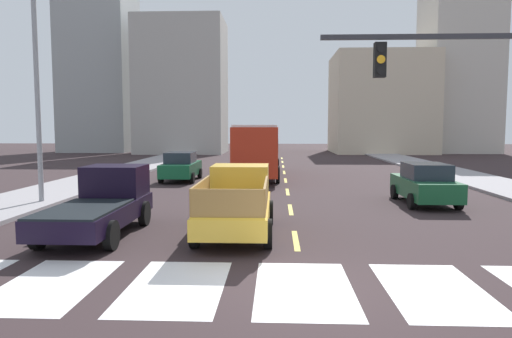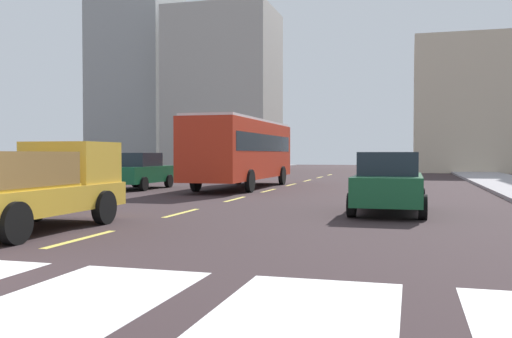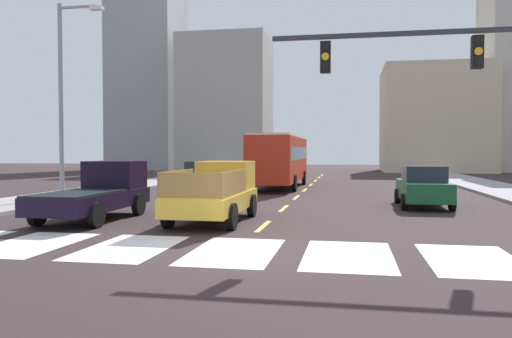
% 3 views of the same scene
% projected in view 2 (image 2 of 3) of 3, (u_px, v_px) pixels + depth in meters
% --- Properties ---
extents(sidewalk_left, '(3.76, 110.00, 0.15)m').
position_uv_depth(sidewalk_left, '(38.00, 186.00, 27.54)').
color(sidewalk_left, gray).
rests_on(sidewalk_left, ground).
extents(crosswalk_stripe_4, '(1.94, 3.41, 0.01)m').
position_uv_depth(crosswalk_stripe_4, '(82.00, 298.00, 6.46)').
color(crosswalk_stripe_4, white).
rests_on(crosswalk_stripe_4, ground).
extents(crosswalk_stripe_5, '(1.94, 3.41, 0.01)m').
position_uv_depth(crosswalk_stripe_5, '(303.00, 316.00, 5.77)').
color(crosswalk_stripe_5, white).
rests_on(crosswalk_stripe_5, ground).
extents(lane_dash_0, '(0.16, 2.40, 0.01)m').
position_uv_depth(lane_dash_0, '(81.00, 239.00, 11.01)').
color(lane_dash_0, '#DCC94F').
rests_on(lane_dash_0, ground).
extents(lane_dash_1, '(0.16, 2.40, 0.01)m').
position_uv_depth(lane_dash_1, '(182.00, 213.00, 15.82)').
color(lane_dash_1, '#DCC94F').
rests_on(lane_dash_1, ground).
extents(lane_dash_2, '(0.16, 2.40, 0.01)m').
position_uv_depth(lane_dash_2, '(235.00, 199.00, 20.64)').
color(lane_dash_2, '#DCC94F').
rests_on(lane_dash_2, ground).
extents(lane_dash_3, '(0.16, 2.40, 0.01)m').
position_uv_depth(lane_dash_3, '(268.00, 191.00, 25.46)').
color(lane_dash_3, '#DCC94F').
rests_on(lane_dash_3, ground).
extents(lane_dash_4, '(0.16, 2.40, 0.01)m').
position_uv_depth(lane_dash_4, '(291.00, 185.00, 30.27)').
color(lane_dash_4, '#DCC94F').
rests_on(lane_dash_4, ground).
extents(lane_dash_5, '(0.16, 2.40, 0.01)m').
position_uv_depth(lane_dash_5, '(308.00, 180.00, 35.09)').
color(lane_dash_5, '#DCC94F').
rests_on(lane_dash_5, ground).
extents(lane_dash_6, '(0.16, 2.40, 0.01)m').
position_uv_depth(lane_dash_6, '(320.00, 177.00, 39.91)').
color(lane_dash_6, '#DCC94F').
rests_on(lane_dash_6, ground).
extents(lane_dash_7, '(0.16, 2.40, 0.01)m').
position_uv_depth(lane_dash_7, '(330.00, 175.00, 44.73)').
color(lane_dash_7, '#DCC94F').
rests_on(lane_dash_7, ground).
extents(pickup_stakebed, '(2.18, 5.20, 1.96)m').
position_uv_depth(pickup_stakebed, '(38.00, 187.00, 12.46)').
color(pickup_stakebed, gold).
rests_on(pickup_stakebed, ground).
extents(city_bus, '(2.72, 10.80, 3.32)m').
position_uv_depth(city_bus, '(242.00, 148.00, 27.39)').
color(city_bus, red).
rests_on(city_bus, ground).
extents(sedan_mid, '(2.02, 4.40, 1.72)m').
position_uv_depth(sedan_mid, '(139.00, 171.00, 26.69)').
color(sedan_mid, '#145A34').
rests_on(sedan_mid, ground).
extents(sedan_near_right, '(2.02, 4.40, 1.72)m').
position_uv_depth(sedan_near_right, '(389.00, 183.00, 15.79)').
color(sedan_near_right, '#185530').
rests_on(sedan_near_right, ground).
extents(block_mid_right, '(10.39, 8.24, 16.08)m').
position_uv_depth(block_mid_right, '(224.00, 91.00, 56.67)').
color(block_mid_right, '#A9A49C').
rests_on(block_mid_right, ground).
extents(block_low_right, '(11.77, 10.83, 12.08)m').
position_uv_depth(block_low_right, '(479.00, 107.00, 52.23)').
color(block_low_right, beige).
rests_on(block_low_right, ground).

